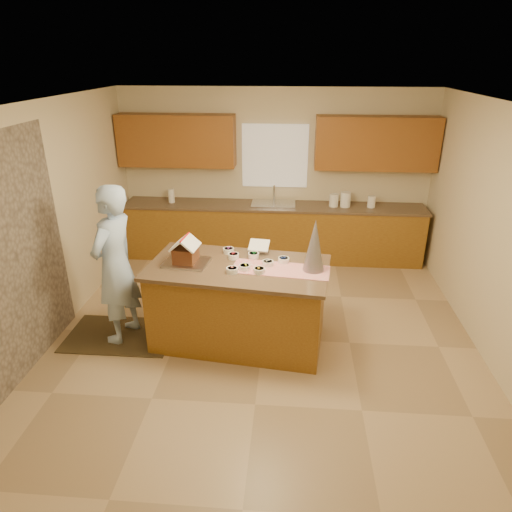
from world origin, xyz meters
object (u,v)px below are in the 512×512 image
island_base (239,306)px  tinsel_tree (314,245)px  boy (115,265)px  gingerbread_house (186,252)px

island_base → tinsel_tree: size_ratio=3.27×
tinsel_tree → boy: bearing=179.5°
gingerbread_house → boy: bearing=-177.1°
island_base → tinsel_tree: tinsel_tree is taller
island_base → gingerbread_house: (-0.59, 0.02, 0.65)m
island_base → tinsel_tree: 1.16m
island_base → gingerbread_house: 0.88m
boy → gingerbread_house: (0.81, 0.04, 0.17)m
tinsel_tree → island_base: bearing=177.0°
island_base → gingerbread_house: size_ratio=5.81×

